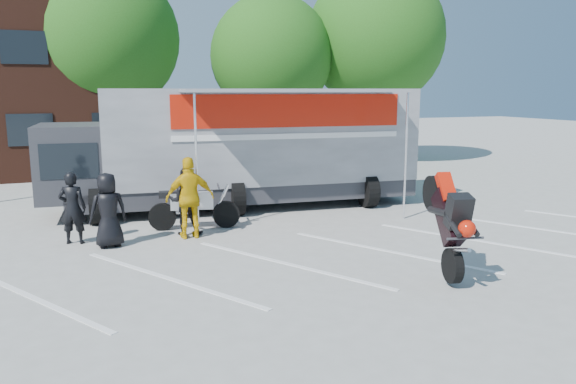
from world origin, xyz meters
TOP-DOWN VIEW (x-y plane):
  - ground at (0.00, 0.00)m, footprint 100.00×100.00m
  - parking_bay_lines at (0.00, 1.00)m, footprint 18.09×13.33m
  - tree_left at (-2.00, 16.00)m, footprint 6.12×6.12m
  - tree_mid at (5.00, 15.00)m, footprint 5.44×5.44m
  - tree_right at (10.00, 14.50)m, footprint 6.46×6.46m
  - transporter_truck at (1.13, 6.69)m, footprint 11.47×6.31m
  - parked_motorcycle at (-0.90, 4.58)m, footprint 2.44×1.22m
  - stunt_bike_rider at (2.62, -0.62)m, footprint 1.24×1.95m
  - spectator_leather_a at (-3.04, 3.65)m, footprint 0.90×0.66m
  - spectator_leather_b at (-3.77, 4.24)m, footprint 0.70×0.56m
  - spectator_leather_c at (-1.21, 4.11)m, footprint 0.96×0.86m
  - spectator_hivis at (-1.18, 3.74)m, footprint 1.15×0.51m

SIDE VIEW (x-z plane):
  - ground at x=0.00m, z-range 0.00..0.00m
  - transporter_truck at x=1.13m, z-range -1.75..1.75m
  - parked_motorcycle at x=-0.90m, z-range -0.61..0.61m
  - stunt_bike_rider at x=2.62m, z-range -1.06..1.06m
  - parking_bay_lines at x=0.00m, z-range 0.00..0.01m
  - spectator_leather_c at x=-1.21m, z-range 0.00..1.63m
  - spectator_leather_b at x=-3.77m, z-range 0.00..1.67m
  - spectator_leather_a at x=-3.04m, z-range 0.00..1.68m
  - spectator_hivis at x=-1.18m, z-range 0.00..1.94m
  - tree_mid at x=5.00m, z-range 1.10..8.78m
  - tree_left at x=-2.00m, z-range 1.25..9.89m
  - tree_right at x=10.00m, z-range 1.32..10.44m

